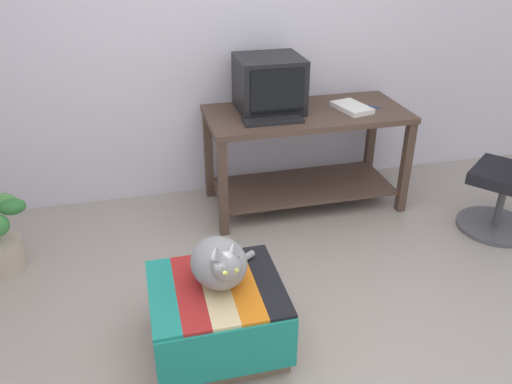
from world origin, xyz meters
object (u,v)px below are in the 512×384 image
(keyboard, at_px, (273,120))
(cat, at_px, (220,263))
(tv_monitor, at_px, (269,85))
(book, at_px, (352,107))
(desk, at_px, (305,142))
(ottoman_with_blanket, at_px, (217,316))

(keyboard, bearing_deg, cat, -115.50)
(tv_monitor, xyz_separation_m, cat, (-0.62, -1.40, -0.42))
(tv_monitor, xyz_separation_m, book, (0.57, -0.14, -0.17))
(tv_monitor, height_order, book, tv_monitor)
(tv_monitor, distance_m, cat, 1.59)
(desk, height_order, book, book)
(keyboard, height_order, book, book)
(tv_monitor, relative_size, book, 1.52)
(desk, distance_m, book, 0.41)
(keyboard, xyz_separation_m, book, (0.61, 0.10, 0.01))
(keyboard, relative_size, cat, 1.06)
(desk, relative_size, cat, 3.75)
(desk, distance_m, ottoman_with_blanket, 1.63)
(tv_monitor, distance_m, keyboard, 0.30)
(desk, height_order, tv_monitor, tv_monitor)
(desk, xyz_separation_m, ottoman_with_blanket, (-0.89, -1.32, -0.32))
(desk, bearing_deg, ottoman_with_blanket, -124.31)
(ottoman_with_blanket, height_order, cat, cat)
(tv_monitor, distance_m, ottoman_with_blanket, 1.72)
(keyboard, relative_size, ottoman_with_blanket, 0.62)
(book, bearing_deg, tv_monitor, 152.68)
(book, bearing_deg, desk, 158.17)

